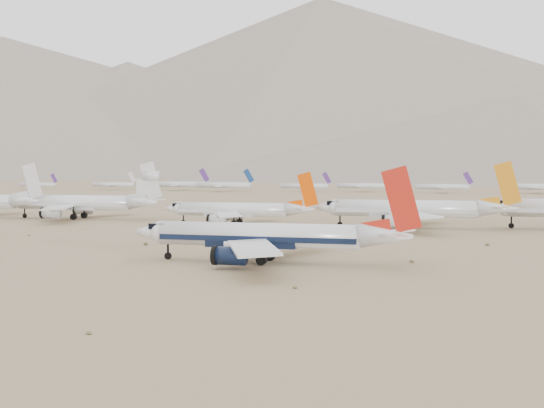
# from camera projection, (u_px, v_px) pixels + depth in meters

# --- Properties ---
(ground) EXTENTS (7000.00, 7000.00, 0.00)m
(ground) POSITION_uv_depth(u_px,v_px,m) (270.00, 259.00, 119.45)
(ground) COLOR olive
(ground) RESTS_ON ground
(main_airliner) EXTENTS (46.38, 45.30, 16.37)m
(main_airliner) POSITION_uv_depth(u_px,v_px,m) (270.00, 236.00, 113.98)
(main_airliner) COLOR silver
(main_airliner) RESTS_ON ground
(row2_gold_tail) EXTENTS (50.13, 49.03, 17.85)m
(row2_gold_tail) POSITION_uv_depth(u_px,v_px,m) (414.00, 209.00, 180.45)
(row2_gold_tail) COLOR silver
(row2_gold_tail) RESTS_ON ground
(row2_orange_tail) EXTENTS (42.11, 41.19, 15.02)m
(row2_orange_tail) POSITION_uv_depth(u_px,v_px,m) (239.00, 210.00, 190.33)
(row2_orange_tail) COLOR silver
(row2_orange_tail) RESTS_ON ground
(row2_white_trijet) EXTENTS (50.90, 49.75, 18.04)m
(row2_white_trijet) POSITION_uv_depth(u_px,v_px,m) (83.00, 202.00, 212.84)
(row2_white_trijet) COLOR silver
(row2_white_trijet) RESTS_ON ground
(distant_storage_row) EXTENTS (565.96, 60.78, 14.52)m
(distant_storage_row) POSITION_uv_depth(u_px,v_px,m) (445.00, 186.00, 439.21)
(distant_storage_row) COLOR silver
(distant_storage_row) RESTS_ON ground
(mountain_range) EXTENTS (7354.00, 3024.00, 470.00)m
(mountain_range) POSITION_uv_depth(u_px,v_px,m) (466.00, 98.00, 1685.32)
(mountain_range) COLOR slate
(mountain_range) RESTS_ON ground
(desert_scrub) EXTENTS (261.14, 121.67, 0.63)m
(desert_scrub) POSITION_uv_depth(u_px,v_px,m) (244.00, 284.00, 92.15)
(desert_scrub) COLOR brown
(desert_scrub) RESTS_ON ground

